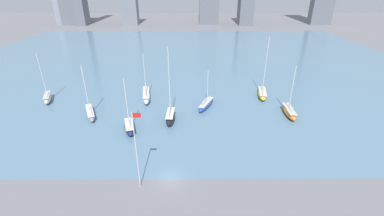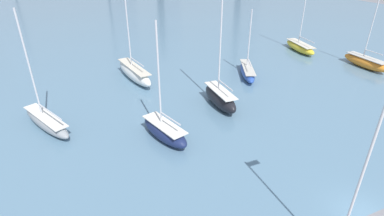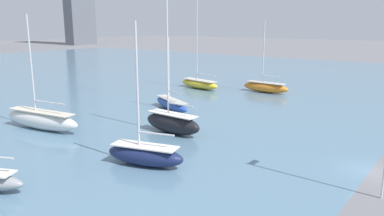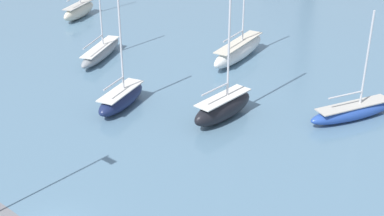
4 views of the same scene
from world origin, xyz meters
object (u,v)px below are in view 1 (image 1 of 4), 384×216
at_px(flag_pole, 136,149).
at_px(sailboat_white, 146,95).
at_px(sailboat_blue, 206,104).
at_px(sailboat_orange, 289,111).
at_px(sailboat_gray, 90,112).
at_px(sailboat_navy, 130,127).
at_px(sailboat_yellow, 262,93).
at_px(sailboat_black, 170,116).
at_px(sailboat_cream, 48,97).

distance_m(flag_pole, sailboat_white, 34.10).
height_order(flag_pole, sailboat_blue, flag_pole).
bearing_deg(sailboat_orange, sailboat_gray, -177.27).
bearing_deg(sailboat_navy, sailboat_yellow, 13.09).
bearing_deg(sailboat_orange, flag_pole, -140.08).
bearing_deg(sailboat_orange, sailboat_black, -171.42).
xyz_separation_m(sailboat_cream, sailboat_white, (25.95, 1.31, 0.02)).
xyz_separation_m(sailboat_blue, sailboat_navy, (-16.91, -11.42, 0.16)).
bearing_deg(sailboat_white, sailboat_black, -68.29).
relative_size(flag_pole, sailboat_blue, 1.36).
relative_size(sailboat_yellow, sailboat_cream, 1.26).
xyz_separation_m(sailboat_black, sailboat_cream, (-33.35, 11.18, -0.16)).
bearing_deg(sailboat_white, flag_pole, -91.73).
distance_m(flag_pole, sailboat_black, 21.85).
bearing_deg(sailboat_navy, sailboat_orange, -5.03).
bearing_deg(sailboat_gray, sailboat_black, -33.02).
distance_m(sailboat_blue, sailboat_yellow, 17.34).
bearing_deg(sailboat_gray, sailboat_cream, 124.73).
height_order(flag_pole, sailboat_white, flag_pole).
xyz_separation_m(sailboat_gray, sailboat_navy, (10.79, -6.92, 0.11)).
distance_m(sailboat_gray, sailboat_cream, 16.47).
height_order(sailboat_blue, sailboat_navy, sailboat_navy).
height_order(sailboat_gray, sailboat_orange, sailboat_gray).
bearing_deg(sailboat_black, flag_pole, -97.14).
bearing_deg(flag_pole, sailboat_yellow, 51.71).
distance_m(sailboat_orange, sailboat_navy, 37.02).
distance_m(sailboat_yellow, sailboat_orange, 11.76).
xyz_separation_m(flag_pole, sailboat_gray, (-15.99, 23.63, -6.15)).
relative_size(sailboat_blue, sailboat_black, 0.57).
bearing_deg(sailboat_cream, flag_pole, -68.07).
relative_size(flag_pole, sailboat_white, 1.05).
relative_size(flag_pole, sailboat_black, 0.77).
bearing_deg(sailboat_white, sailboat_yellow, -5.94).
bearing_deg(sailboat_orange, sailboat_navy, -166.44).
height_order(sailboat_yellow, sailboat_white, sailboat_yellow).
height_order(sailboat_navy, sailboat_cream, sailboat_cream).
xyz_separation_m(flag_pole, sailboat_black, (3.18, 20.83, -5.77)).
height_order(sailboat_yellow, sailboat_gray, sailboat_yellow).
xyz_separation_m(sailboat_yellow, sailboat_black, (-24.45, -14.17, 0.31)).
xyz_separation_m(sailboat_navy, sailboat_cream, (-24.97, 15.30, 0.11)).
relative_size(sailboat_blue, sailboat_orange, 0.81).
relative_size(flag_pole, sailboat_orange, 1.10).
bearing_deg(sailboat_black, sailboat_navy, -152.28).
relative_size(sailboat_black, sailboat_navy, 1.45).
relative_size(sailboat_orange, sailboat_black, 0.70).
bearing_deg(sailboat_white, sailboat_gray, -149.49).
relative_size(sailboat_blue, sailboat_cream, 0.74).
height_order(sailboat_yellow, sailboat_cream, sailboat_yellow).
relative_size(flag_pole, sailboat_gray, 1.07).
relative_size(sailboat_navy, sailboat_white, 0.94).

